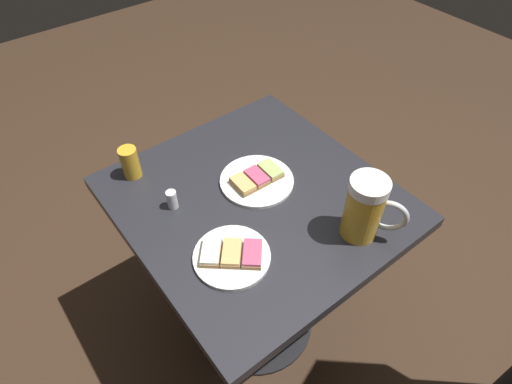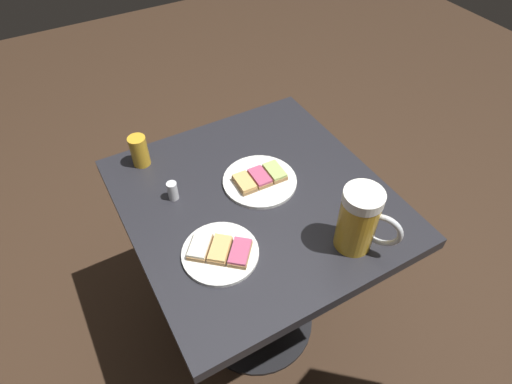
{
  "view_description": "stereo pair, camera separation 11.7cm",
  "coord_description": "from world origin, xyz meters",
  "px_view_note": "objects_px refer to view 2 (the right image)",
  "views": [
    {
      "loc": [
        0.64,
        -0.5,
        1.58
      ],
      "look_at": [
        0.0,
        0.0,
        0.73
      ],
      "focal_mm": 30.17,
      "sensor_mm": 36.0,
      "label": 1
    },
    {
      "loc": [
        0.71,
        -0.4,
        1.58
      ],
      "look_at": [
        0.0,
        0.0,
        0.73
      ],
      "focal_mm": 30.17,
      "sensor_mm": 36.0,
      "label": 2
    }
  ],
  "objects_px": {
    "plate_near": "(260,180)",
    "salt_shaker": "(173,191)",
    "plate_far": "(220,252)",
    "beer_glass_small": "(139,151)",
    "beer_mug": "(360,220)"
  },
  "relations": [
    {
      "from": "beer_glass_small",
      "to": "salt_shaker",
      "type": "height_order",
      "value": "beer_glass_small"
    },
    {
      "from": "plate_near",
      "to": "salt_shaker",
      "type": "xyz_separation_m",
      "value": [
        -0.06,
        -0.24,
        0.02
      ]
    },
    {
      "from": "beer_mug",
      "to": "beer_glass_small",
      "type": "height_order",
      "value": "beer_mug"
    },
    {
      "from": "beer_glass_small",
      "to": "salt_shaker",
      "type": "distance_m",
      "value": 0.18
    },
    {
      "from": "beer_mug",
      "to": "plate_far",
      "type": "bearing_deg",
      "value": -113.84
    },
    {
      "from": "plate_near",
      "to": "salt_shaker",
      "type": "relative_size",
      "value": 3.8
    },
    {
      "from": "plate_far",
      "to": "beer_glass_small",
      "type": "bearing_deg",
      "value": -172.16
    },
    {
      "from": "plate_near",
      "to": "beer_glass_small",
      "type": "relative_size",
      "value": 2.21
    },
    {
      "from": "plate_near",
      "to": "salt_shaker",
      "type": "distance_m",
      "value": 0.25
    },
    {
      "from": "beer_glass_small",
      "to": "salt_shaker",
      "type": "bearing_deg",
      "value": 9.22
    },
    {
      "from": "plate_near",
      "to": "beer_glass_small",
      "type": "height_order",
      "value": "beer_glass_small"
    },
    {
      "from": "plate_near",
      "to": "salt_shaker",
      "type": "bearing_deg",
      "value": -105.09
    },
    {
      "from": "plate_near",
      "to": "beer_mug",
      "type": "bearing_deg",
      "value": 17.63
    },
    {
      "from": "salt_shaker",
      "to": "plate_near",
      "type": "bearing_deg",
      "value": 74.91
    },
    {
      "from": "salt_shaker",
      "to": "plate_far",
      "type": "bearing_deg",
      "value": 6.77
    }
  ]
}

